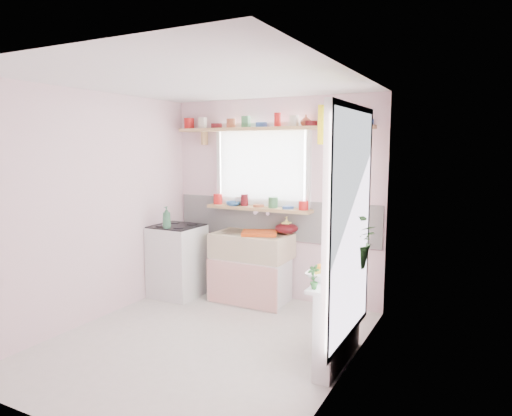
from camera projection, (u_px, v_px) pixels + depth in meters
The scene contains 19 objects.
room at pixel (300, 198), 4.75m from camera, with size 3.20×3.20×3.20m.
sink_unit at pixel (252, 267), 5.63m from camera, with size 0.95×0.65×1.11m.
cooker at pixel (177, 260), 5.84m from camera, with size 0.58×0.58×0.93m.
radiator_ledge at pixel (338, 319), 4.01m from camera, with size 0.22×0.95×0.78m.
windowsill at pixel (259, 208), 5.70m from camera, with size 1.40×0.22×0.04m, color tan.
pine_shelf at pixel (269, 129), 5.49m from camera, with size 2.52×0.24×0.04m, color tan.
shelf_crockery at pixel (266, 123), 5.50m from camera, with size 2.47×0.11×0.12m.
sill_crockery at pixel (257, 202), 5.69m from camera, with size 1.35×0.11×0.12m.
dish_tray at pixel (259, 233), 5.50m from camera, with size 0.41×0.31×0.04m, color #D34712.
colander at pixel (287, 228), 5.57m from camera, with size 0.29×0.29×0.13m, color #510E13.
jade_plant at pixel (356, 240), 4.26m from camera, with size 0.48×0.42×0.54m, color #346026.
fruit_bowl at pixel (324, 276), 3.87m from camera, with size 0.30×0.30×0.07m, color white.
herb_pot at pixel (314, 277), 3.63m from camera, with size 0.10×0.07×0.20m, color #266027.
soap_bottle_sink at pixel (287, 225), 5.57m from camera, with size 0.09×0.10×0.21m, color #FDF070.
sill_cup at pixel (241, 201), 5.87m from camera, with size 0.14×0.14×0.11m, color beige.
sill_bowl at pixel (233, 204), 5.79m from camera, with size 0.18×0.18×0.06m, color #3468AC.
shelf_vase at pixel (306, 121), 5.32m from camera, with size 0.13×0.13×0.14m, color #B55237.
cooker_bottle at pixel (167, 217), 5.56m from camera, with size 0.10×0.10×0.27m, color #38714D.
fruit at pixel (325, 269), 3.87m from camera, with size 0.20×0.14×0.10m.
Camera 1 is at (2.44, -3.54, 1.90)m, focal length 32.00 mm.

